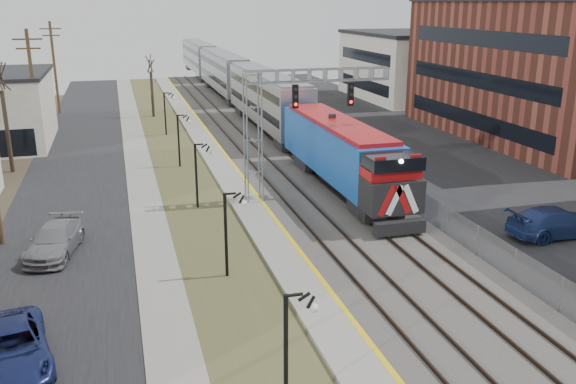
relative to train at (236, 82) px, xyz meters
name	(u,v)px	position (x,y,z in m)	size (l,w,h in m)	color
street_west	(74,186)	(-17.00, -29.42, -2.90)	(7.00, 120.00, 0.04)	black
sidewalk	(141,180)	(-12.50, -29.42, -2.88)	(2.00, 120.00, 0.08)	gray
grass_median	(185,177)	(-9.50, -29.42, -2.89)	(4.00, 120.00, 0.06)	#484B28
platform	(226,173)	(-6.50, -29.42, -2.80)	(2.00, 120.00, 0.24)	gray
ballast_bed	(293,168)	(-1.50, -29.42, -2.82)	(8.00, 120.00, 0.20)	#595651
parking_lot	(437,159)	(10.50, -29.42, -2.90)	(16.00, 120.00, 0.04)	black
platform_edge	(238,170)	(-5.62, -29.42, -2.67)	(0.24, 120.00, 0.01)	gold
track_near	(266,168)	(-3.50, -29.42, -2.64)	(1.58, 120.00, 0.15)	#2D2119
track_far	(312,165)	(0.00, -29.42, -2.64)	(1.58, 120.00, 0.15)	#2D2119
train	(236,82)	(0.00, 0.00, 0.00)	(3.00, 85.85, 5.33)	#154FAE
signal_gantry	(281,113)	(-4.28, -36.43, 2.67)	(9.00, 1.07, 8.15)	gray
lampposts	(225,234)	(-9.50, -46.13, -0.92)	(0.14, 62.14, 4.00)	black
fence	(346,156)	(2.70, -29.42, -2.12)	(0.04, 120.00, 1.60)	gray
bare_trees	(56,136)	(-18.16, -25.51, -0.22)	(12.30, 42.30, 5.95)	#382D23
car_lot_d	(556,223)	(8.21, -46.22, -2.13)	(2.20, 5.42, 1.57)	navy
car_lot_e	(359,146)	(4.93, -26.62, -2.11)	(1.90, 4.73, 1.61)	slate
car_street_a	(12,349)	(-17.79, -51.56, -2.21)	(2.36, 5.12, 1.42)	navy
car_street_b	(55,241)	(-17.20, -41.58, -2.19)	(2.03, 4.99, 1.45)	gray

